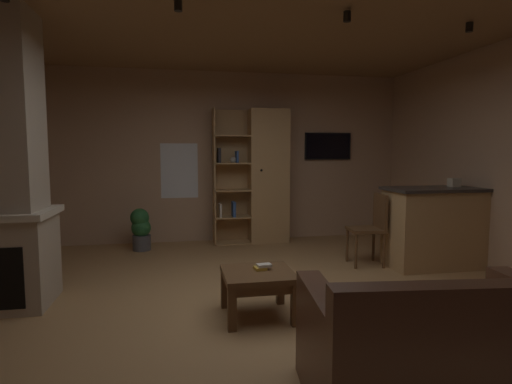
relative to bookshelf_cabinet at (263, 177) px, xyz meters
name	(u,v)px	position (x,y,z in m)	size (l,w,h in m)	color
floor	(264,308)	(-0.58, -2.84, -1.07)	(5.91, 6.16, 0.02)	#A37A4C
wall_back	(225,157)	(-0.58, 0.27, 0.31)	(6.03, 0.06, 2.74)	tan
ceiling	(265,3)	(-0.58, -2.84, 1.70)	(5.91, 6.16, 0.02)	#8E6B47
window_pane_back	(179,171)	(-1.33, 0.24, 0.10)	(0.59, 0.01, 0.88)	white
bookshelf_cabinet	(263,177)	(0.00, 0.00, 0.00)	(1.20, 0.41, 2.13)	tan
kitchen_bar_counter	(441,227)	(1.92, -1.87, -0.55)	(1.41, 0.65, 1.01)	tan
tissue_box	(454,183)	(2.12, -1.80, 0.01)	(0.12, 0.12, 0.11)	#BFB299
leather_couch	(440,359)	(0.06, -4.54, -0.76)	(1.55, 1.07, 0.84)	#4C2D1E
coffee_table	(258,281)	(-0.68, -3.03, -0.74)	(0.61, 0.60, 0.41)	brown
table_book_0	(260,268)	(-0.65, -2.98, -0.64)	(0.10, 0.10, 0.03)	gold
table_book_1	(264,265)	(-0.61, -2.98, -0.61)	(0.12, 0.08, 0.02)	beige
dining_chair	(372,224)	(1.09, -1.63, -0.53)	(0.46, 0.46, 0.92)	brown
potted_floor_plant	(141,228)	(-1.91, -0.26, -0.73)	(0.29, 0.28, 0.63)	#4C4C51
wall_mounted_tv	(328,146)	(1.17, 0.21, 0.50)	(0.80, 0.06, 0.45)	black
track_light_spot_1	(178,6)	(-1.33, -2.86, 1.62)	(0.07, 0.07, 0.09)	black
track_light_spot_2	(347,17)	(0.18, -2.86, 1.62)	(0.07, 0.07, 0.09)	black
track_light_spot_3	(469,27)	(1.49, -2.78, 1.62)	(0.07, 0.07, 0.09)	black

